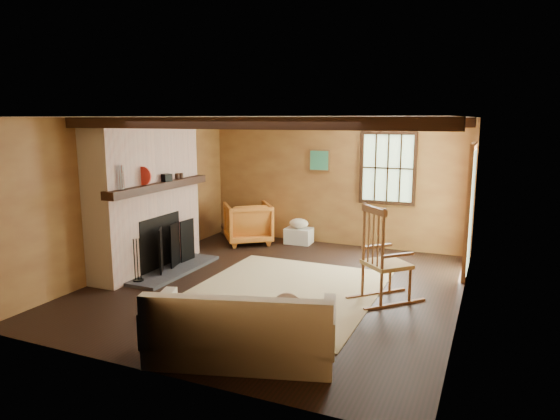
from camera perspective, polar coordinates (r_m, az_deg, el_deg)
The scene contains 10 objects.
ground at distance 7.28m, azimuth -0.48°, elevation -8.68°, with size 5.50×5.50×0.00m, color black.
room_envelope at distance 7.08m, azimuth 1.98°, elevation 4.33°, with size 5.02×5.52×2.44m.
fireplace at distance 8.15m, azimuth -14.94°, elevation 1.03°, with size 1.02×2.30×2.40m.
rug at distance 7.03m, azimuth 0.35°, elevation -9.36°, with size 2.50×3.00×0.01m, color tan.
rocking_chair at distance 6.71m, azimuth 11.76°, elevation -5.72°, with size 1.00×1.01×1.29m.
sofa at distance 5.13m, azimuth -4.36°, elevation -13.94°, with size 2.02×1.32×0.75m.
firewood_pile at distance 10.25m, azimuth -4.88°, elevation -2.34°, with size 0.70×0.13×0.26m.
laundry_basket at distance 9.67m, azimuth 2.16°, elevation -2.95°, with size 0.50×0.38×0.30m, color white.
basket_pillow at distance 9.62m, azimuth 2.17°, elevation -1.54°, with size 0.37×0.30×0.19m, color beige.
armchair at distance 9.66m, azimuth -3.69°, elevation -1.49°, with size 0.84×0.87×0.79m, color #BF6026.
Camera 1 is at (2.81, -6.29, 2.38)m, focal length 32.00 mm.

